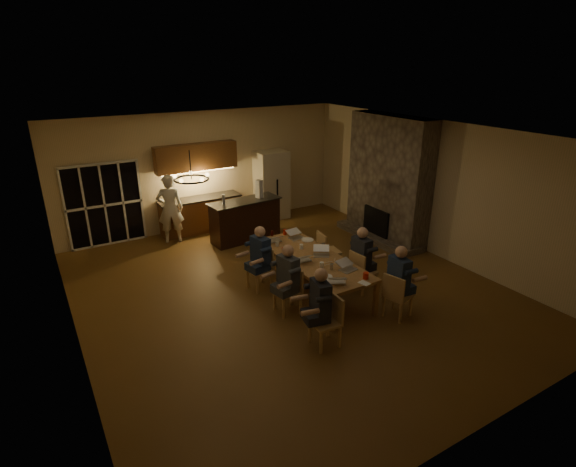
% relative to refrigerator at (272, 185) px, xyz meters
% --- Properties ---
extents(floor, '(9.00, 9.00, 0.00)m').
position_rel_refrigerator_xyz_m(floor, '(-1.90, -4.15, -1.00)').
color(floor, brown).
rests_on(floor, ground).
extents(back_wall, '(8.00, 0.04, 3.20)m').
position_rel_refrigerator_xyz_m(back_wall, '(-1.90, 0.37, 0.60)').
color(back_wall, beige).
rests_on(back_wall, ground).
extents(left_wall, '(0.04, 9.00, 3.20)m').
position_rel_refrigerator_xyz_m(left_wall, '(-5.92, -4.15, 0.60)').
color(left_wall, beige).
rests_on(left_wall, ground).
extents(right_wall, '(0.04, 9.00, 3.20)m').
position_rel_refrigerator_xyz_m(right_wall, '(2.12, -4.15, 0.60)').
color(right_wall, beige).
rests_on(right_wall, ground).
extents(ceiling, '(8.00, 9.00, 0.04)m').
position_rel_refrigerator_xyz_m(ceiling, '(-1.90, -4.15, 2.22)').
color(ceiling, white).
rests_on(ceiling, back_wall).
extents(french_doors, '(1.86, 0.08, 2.10)m').
position_rel_refrigerator_xyz_m(french_doors, '(-4.60, 0.32, 0.05)').
color(french_doors, black).
rests_on(french_doors, ground).
extents(fireplace, '(0.58, 2.50, 3.20)m').
position_rel_refrigerator_xyz_m(fireplace, '(1.80, -2.95, 0.60)').
color(fireplace, '#716658').
rests_on(fireplace, ground).
extents(kitchenette, '(2.24, 0.68, 2.40)m').
position_rel_refrigerator_xyz_m(kitchenette, '(-2.20, 0.05, 0.20)').
color(kitchenette, brown).
rests_on(kitchenette, ground).
extents(refrigerator, '(0.90, 0.68, 2.00)m').
position_rel_refrigerator_xyz_m(refrigerator, '(0.00, 0.00, 0.00)').
color(refrigerator, beige).
rests_on(refrigerator, ground).
extents(dining_table, '(1.10, 2.92, 0.75)m').
position_rel_refrigerator_xyz_m(dining_table, '(-1.51, -4.42, -0.62)').
color(dining_table, '#BB794A').
rests_on(dining_table, ground).
extents(bar_island, '(1.94, 0.83, 1.08)m').
position_rel_refrigerator_xyz_m(bar_island, '(-1.45, -1.19, -0.46)').
color(bar_island, black).
rests_on(bar_island, ground).
extents(chair_left_near, '(0.47, 0.47, 0.89)m').
position_rel_refrigerator_xyz_m(chair_left_near, '(-2.37, -6.10, -0.55)').
color(chair_left_near, tan).
rests_on(chair_left_near, ground).
extents(chair_left_mid, '(0.46, 0.46, 0.89)m').
position_rel_refrigerator_xyz_m(chair_left_mid, '(-2.36, -4.88, -0.55)').
color(chair_left_mid, tan).
rests_on(chair_left_mid, ground).
extents(chair_left_far, '(0.48, 0.48, 0.89)m').
position_rel_refrigerator_xyz_m(chair_left_far, '(-2.38, -3.78, -0.55)').
color(chair_left_far, tan).
rests_on(chair_left_far, ground).
extents(chair_right_near, '(0.54, 0.54, 0.89)m').
position_rel_refrigerator_xyz_m(chair_right_near, '(-0.69, -6.05, -0.55)').
color(chair_right_near, tan).
rests_on(chair_right_near, ground).
extents(chair_right_mid, '(0.48, 0.48, 0.89)m').
position_rel_refrigerator_xyz_m(chair_right_mid, '(-0.61, -4.96, -0.55)').
color(chair_right_mid, tan).
rests_on(chair_right_mid, ground).
extents(chair_right_far, '(0.50, 0.50, 0.89)m').
position_rel_refrigerator_xyz_m(chair_right_far, '(-0.60, -3.76, -0.55)').
color(chair_right_far, tan).
rests_on(chair_right_far, ground).
extents(person_left_near, '(0.70, 0.70, 1.38)m').
position_rel_refrigerator_xyz_m(person_left_near, '(-2.40, -5.99, -0.31)').
color(person_left_near, '#24252E').
rests_on(person_left_near, ground).
extents(person_right_near, '(0.65, 0.65, 1.38)m').
position_rel_refrigerator_xyz_m(person_right_near, '(-0.65, -5.98, -0.31)').
color(person_right_near, navy).
rests_on(person_right_near, ground).
extents(person_left_mid, '(0.69, 0.69, 1.38)m').
position_rel_refrigerator_xyz_m(person_left_mid, '(-2.36, -4.90, -0.31)').
color(person_left_mid, '#3E434A').
rests_on(person_left_mid, ground).
extents(person_right_mid, '(0.60, 0.60, 1.38)m').
position_rel_refrigerator_xyz_m(person_right_mid, '(-0.64, -4.89, -0.31)').
color(person_right_mid, '#24252E').
rests_on(person_right_mid, ground).
extents(person_left_far, '(0.70, 0.70, 1.38)m').
position_rel_refrigerator_xyz_m(person_left_far, '(-2.36, -3.80, -0.31)').
color(person_left_far, navy).
rests_on(person_left_far, ground).
extents(standing_person, '(0.75, 0.61, 1.80)m').
position_rel_refrigerator_xyz_m(standing_person, '(-3.14, -0.33, -0.10)').
color(standing_person, white).
rests_on(standing_person, ground).
extents(chandelier, '(0.55, 0.55, 0.03)m').
position_rel_refrigerator_xyz_m(chandelier, '(-3.96, -4.67, 1.75)').
color(chandelier, black).
rests_on(chandelier, ceiling).
extents(laptop_a, '(0.41, 0.40, 0.23)m').
position_rel_refrigerator_xyz_m(laptop_a, '(-1.72, -5.51, -0.14)').
color(laptop_a, silver).
rests_on(laptop_a, dining_table).
extents(laptop_b, '(0.36, 0.33, 0.23)m').
position_rel_refrigerator_xyz_m(laptop_b, '(-1.24, -5.25, -0.14)').
color(laptop_b, silver).
rests_on(laptop_b, dining_table).
extents(laptop_c, '(0.34, 0.31, 0.23)m').
position_rel_refrigerator_xyz_m(laptop_c, '(-1.75, -4.44, -0.14)').
color(laptop_c, silver).
rests_on(laptop_c, dining_table).
extents(laptop_d, '(0.42, 0.41, 0.23)m').
position_rel_refrigerator_xyz_m(laptop_d, '(-1.30, -4.44, -0.14)').
color(laptop_d, silver).
rests_on(laptop_d, dining_table).
extents(laptop_e, '(0.36, 0.33, 0.23)m').
position_rel_refrigerator_xyz_m(laptop_e, '(-1.75, -3.26, -0.14)').
color(laptop_e, silver).
rests_on(laptop_e, dining_table).
extents(laptop_f, '(0.35, 0.31, 0.23)m').
position_rel_refrigerator_xyz_m(laptop_f, '(-1.24, -3.38, -0.14)').
color(laptop_f, silver).
rests_on(laptop_f, dining_table).
extents(mug_front, '(0.08, 0.08, 0.10)m').
position_rel_refrigerator_xyz_m(mug_front, '(-1.60, -4.88, -0.20)').
color(mug_front, white).
rests_on(mug_front, dining_table).
extents(mug_mid, '(0.08, 0.08, 0.10)m').
position_rel_refrigerator_xyz_m(mug_mid, '(-1.46, -3.93, -0.20)').
color(mug_mid, white).
rests_on(mug_mid, dining_table).
extents(mug_back, '(0.07, 0.07, 0.10)m').
position_rel_refrigerator_xyz_m(mug_back, '(-1.82, -3.55, -0.20)').
color(mug_back, white).
rests_on(mug_back, dining_table).
extents(redcup_near, '(0.10, 0.10, 0.12)m').
position_rel_refrigerator_xyz_m(redcup_near, '(-1.19, -5.69, -0.19)').
color(redcup_near, red).
rests_on(redcup_near, dining_table).
extents(redcup_mid, '(0.10, 0.10, 0.12)m').
position_rel_refrigerator_xyz_m(redcup_mid, '(-1.88, -3.95, -0.19)').
color(redcup_mid, red).
rests_on(redcup_mid, dining_table).
extents(redcup_far, '(0.08, 0.08, 0.12)m').
position_rel_refrigerator_xyz_m(redcup_far, '(-1.34, -3.05, -0.19)').
color(redcup_far, red).
rests_on(redcup_far, dining_table).
extents(can_silver, '(0.06, 0.06, 0.12)m').
position_rel_refrigerator_xyz_m(can_silver, '(-1.50, -5.07, -0.19)').
color(can_silver, '#B2B2B7').
rests_on(can_silver, dining_table).
extents(can_cola, '(0.06, 0.06, 0.12)m').
position_rel_refrigerator_xyz_m(can_cola, '(-1.63, -2.97, -0.19)').
color(can_cola, '#3F0F0C').
rests_on(can_cola, dining_table).
extents(can_right, '(0.07, 0.07, 0.12)m').
position_rel_refrigerator_xyz_m(can_right, '(-1.06, -4.16, -0.19)').
color(can_right, '#B2B2B7').
rests_on(can_right, dining_table).
extents(plate_near, '(0.26, 0.26, 0.02)m').
position_rel_refrigerator_xyz_m(plate_near, '(-1.12, -5.03, -0.24)').
color(plate_near, white).
rests_on(plate_near, dining_table).
extents(plate_left, '(0.25, 0.25, 0.02)m').
position_rel_refrigerator_xyz_m(plate_left, '(-1.78, -5.28, -0.24)').
color(plate_left, white).
rests_on(plate_left, dining_table).
extents(plate_far, '(0.27, 0.27, 0.02)m').
position_rel_refrigerator_xyz_m(plate_far, '(-1.09, -3.60, -0.24)').
color(plate_far, white).
rests_on(plate_far, dining_table).
extents(notepad, '(0.18, 0.22, 0.01)m').
position_rel_refrigerator_xyz_m(notepad, '(-1.33, -5.82, -0.24)').
color(notepad, white).
rests_on(notepad, dining_table).
extents(bar_bottle, '(0.08, 0.08, 0.24)m').
position_rel_refrigerator_xyz_m(bar_bottle, '(-2.01, -1.17, 0.20)').
color(bar_bottle, '#99999E').
rests_on(bar_bottle, bar_island).
extents(bar_blender, '(0.19, 0.19, 0.47)m').
position_rel_refrigerator_xyz_m(bar_blender, '(-1.01, -1.17, 0.31)').
color(bar_blender, silver).
rests_on(bar_blender, bar_island).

